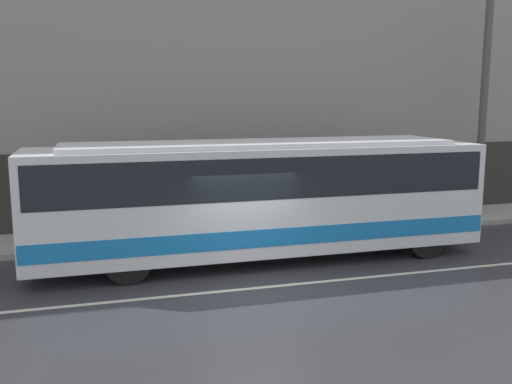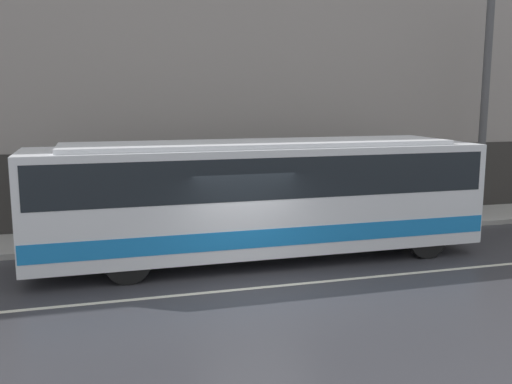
# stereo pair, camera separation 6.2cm
# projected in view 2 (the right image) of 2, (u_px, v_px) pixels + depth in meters

# --- Properties ---
(ground_plane) EXTENTS (60.00, 60.00, 0.00)m
(ground_plane) POSITION_uv_depth(u_px,v_px,m) (256.00, 288.00, 13.03)
(ground_plane) COLOR #333338
(sidewalk) EXTENTS (60.00, 2.49, 0.16)m
(sidewalk) POSITION_uv_depth(u_px,v_px,m) (210.00, 233.00, 17.98)
(sidewalk) COLOR #A09E99
(sidewalk) RESTS_ON ground_plane
(building_facade) EXTENTS (60.00, 0.35, 10.43)m
(building_facade) POSITION_uv_depth(u_px,v_px,m) (200.00, 75.00, 18.48)
(building_facade) COLOR gray
(building_facade) RESTS_ON ground_plane
(lane_stripe) EXTENTS (54.00, 0.14, 0.01)m
(lane_stripe) POSITION_uv_depth(u_px,v_px,m) (256.00, 288.00, 13.03)
(lane_stripe) COLOR beige
(lane_stripe) RESTS_ON ground_plane
(transit_bus) EXTENTS (11.93, 2.59, 3.17)m
(transit_bus) POSITION_uv_depth(u_px,v_px,m) (261.00, 194.00, 15.09)
(transit_bus) COLOR silver
(transit_bus) RESTS_ON ground_plane
(utility_pole_near) EXTENTS (0.26, 0.26, 7.46)m
(utility_pole_near) POSITION_uv_depth(u_px,v_px,m) (484.00, 109.00, 19.56)
(utility_pole_near) COLOR #4C4C4F
(utility_pole_near) RESTS_ON sidewalk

